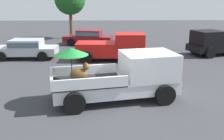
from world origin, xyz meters
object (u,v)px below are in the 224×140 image
parked_sedan_near (26,48)px  pickup_truck_main (125,76)px  pickup_truck_far (218,43)px  pickup_truck_red (115,47)px  parked_sedan_far (89,37)px

parked_sedan_near → pickup_truck_main: bearing=129.7°
pickup_truck_far → pickup_truck_red: bearing=-4.1°
pickup_truck_main → parked_sedan_far: size_ratio=1.17×
pickup_truck_red → pickup_truck_far: same height
pickup_truck_main → parked_sedan_near: (-6.22, 7.56, -0.23)m
pickup_truck_red → pickup_truck_far: (7.77, 1.53, 0.00)m
pickup_truck_red → parked_sedan_near: bearing=175.6°
pickup_truck_main → pickup_truck_far: (7.66, 8.42, -0.10)m
pickup_truck_main → pickup_truck_red: (-0.11, 6.89, -0.10)m
pickup_truck_main → parked_sedan_near: 9.80m
pickup_truck_main → pickup_truck_far: bearing=36.3°
pickup_truck_red → parked_sedan_near: 6.15m
pickup_truck_red → pickup_truck_far: size_ratio=0.95×
pickup_truck_main → parked_sedan_near: bearing=118.0°
pickup_truck_red → parked_sedan_near: size_ratio=1.13×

